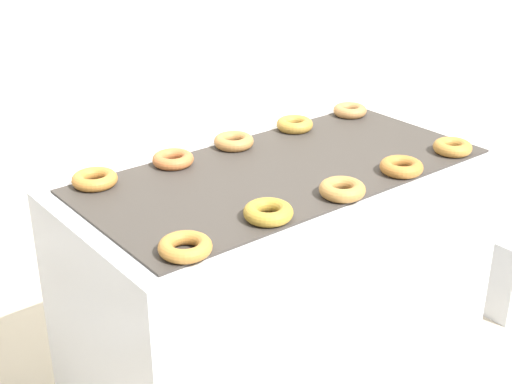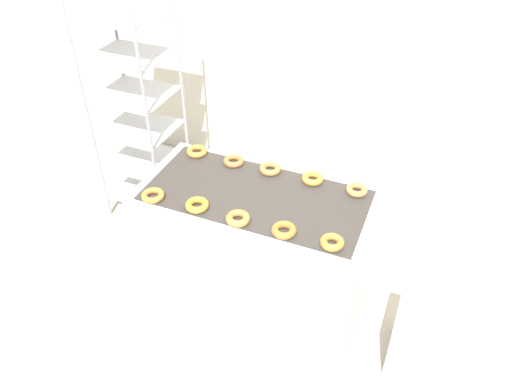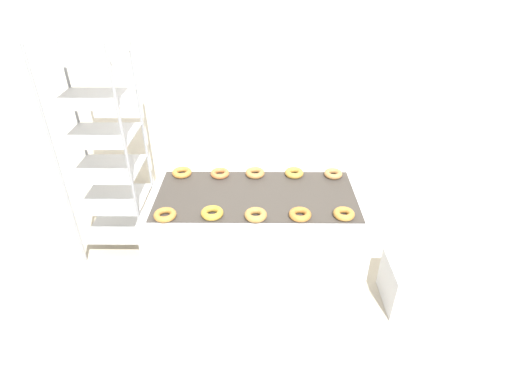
{
  "view_description": "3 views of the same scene",
  "coord_description": "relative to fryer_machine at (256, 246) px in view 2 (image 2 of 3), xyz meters",
  "views": [
    {
      "loc": [
        -1.43,
        -1.04,
        1.8
      ],
      "look_at": [
        0.0,
        0.77,
        0.74
      ],
      "focal_mm": 50.0,
      "sensor_mm": 36.0,
      "label": 1
    },
    {
      "loc": [
        0.93,
        -1.63,
        2.78
      ],
      "look_at": [
        0.0,
        0.62,
        0.9
      ],
      "focal_mm": 35.0,
      "sensor_mm": 36.0,
      "label": 2
    },
    {
      "loc": [
        0.02,
        -1.7,
        2.35
      ],
      "look_at": [
        0.0,
        0.62,
        0.9
      ],
      "focal_mm": 28.0,
      "sensor_mm": 36.0,
      "label": 3
    }
  ],
  "objects": [
    {
      "name": "donut_far_leftmost",
      "position": [
        -0.55,
        0.27,
        0.46
      ],
      "size": [
        0.14,
        0.14,
        0.04
      ],
      "primitive_type": "torus",
      "color": "#B87731",
      "rests_on": "fryer_machine"
    },
    {
      "name": "donut_near_leftmost",
      "position": [
        -0.57,
        -0.27,
        0.46
      ],
      "size": [
        0.14,
        0.14,
        0.04
      ],
      "primitive_type": "torus",
      "color": "#AF7632",
      "rests_on": "fryer_machine"
    },
    {
      "name": "baking_rack_cart",
      "position": [
        -1.22,
        0.56,
        0.48
      ],
      "size": [
        0.56,
        0.52,
        1.81
      ],
      "color": "gray",
      "rests_on": "ground_plane"
    },
    {
      "name": "donut_far_left",
      "position": [
        -0.27,
        0.26,
        0.46
      ],
      "size": [
        0.14,
        0.14,
        0.04
      ],
      "primitive_type": "torus",
      "color": "#B86835",
      "rests_on": "fryer_machine"
    },
    {
      "name": "ground_plane",
      "position": [
        -0.0,
        -0.61,
        -0.44
      ],
      "size": [
        14.0,
        14.0,
        0.0
      ],
      "primitive_type": "plane",
      "color": "#B2A893"
    },
    {
      "name": "donut_far_center",
      "position": [
        -0.01,
        0.27,
        0.46
      ],
      "size": [
        0.14,
        0.14,
        0.04
      ],
      "primitive_type": "torus",
      "color": "#AA753C",
      "rests_on": "fryer_machine"
    },
    {
      "name": "donut_near_right",
      "position": [
        0.28,
        -0.26,
        0.46
      ],
      "size": [
        0.14,
        0.14,
        0.04
      ],
      "primitive_type": "torus",
      "color": "#AA6C2D",
      "rests_on": "fryer_machine"
    },
    {
      "name": "glaze_bin",
      "position": [
        1.13,
        -0.14,
        -0.26
      ],
      "size": [
        0.31,
        0.4,
        0.36
      ],
      "color": "silver",
      "rests_on": "ground_plane"
    },
    {
      "name": "donut_near_left",
      "position": [
        -0.28,
        -0.25,
        0.46
      ],
      "size": [
        0.14,
        0.14,
        0.04
      ],
      "primitive_type": "torus",
      "color": "#A6812C",
      "rests_on": "fryer_machine"
    },
    {
      "name": "donut_near_rightmost",
      "position": [
        0.56,
        -0.26,
        0.46
      ],
      "size": [
        0.13,
        0.13,
        0.04
      ],
      "primitive_type": "torus",
      "color": "#AD7732",
      "rests_on": "fryer_machine"
    },
    {
      "name": "donut_far_right",
      "position": [
        0.28,
        0.27,
        0.46
      ],
      "size": [
        0.14,
        0.14,
        0.04
      ],
      "primitive_type": "torus",
      "color": "#AD8132",
      "rests_on": "fryer_machine"
    },
    {
      "name": "donut_near_center",
      "position": [
        0.0,
        -0.27,
        0.46
      ],
      "size": [
        0.14,
        0.14,
        0.04
      ],
      "primitive_type": "torus",
      "color": "#A9773B",
      "rests_on": "fryer_machine"
    },
    {
      "name": "donut_far_rightmost",
      "position": [
        0.57,
        0.26,
        0.46
      ],
      "size": [
        0.13,
        0.13,
        0.04
      ],
      "primitive_type": "torus",
      "color": "#AA7742",
      "rests_on": "fryer_machine"
    },
    {
      "name": "wall_back",
      "position": [
        -0.0,
        1.51,
        0.96
      ],
      "size": [
        8.0,
        0.05,
        2.8
      ],
      "color": "silver",
      "rests_on": "ground_plane"
    },
    {
      "name": "fryer_machine",
      "position": [
        0.0,
        0.0,
        0.0
      ],
      "size": [
        1.48,
        0.73,
        0.88
      ],
      "color": "silver",
      "rests_on": "ground_plane"
    }
  ]
}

